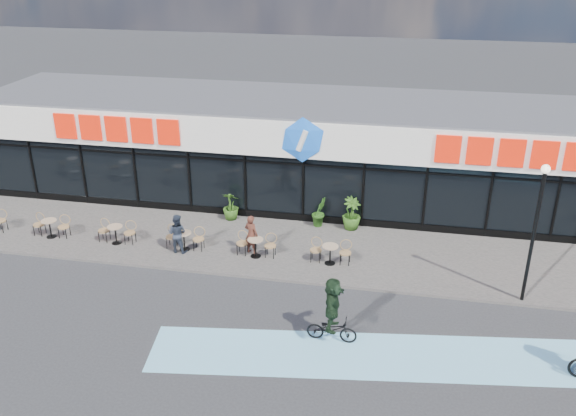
{
  "coord_description": "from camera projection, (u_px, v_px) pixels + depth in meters",
  "views": [
    {
      "loc": [
        3.94,
        -16.3,
        11.28
      ],
      "look_at": [
        0.04,
        3.5,
        2.23
      ],
      "focal_mm": 38.0,
      "sensor_mm": 36.0,
      "label": 1
    }
  ],
  "objects": [
    {
      "name": "bistro_set_1",
      "position": [
        51.0,
        226.0,
        24.6
      ],
      "size": [
        1.54,
        0.62,
        0.9
      ],
      "color": "tan",
      "rests_on": "sidewalk"
    },
    {
      "name": "sidewalk",
      "position": [
        292.0,
        248.0,
        23.91
      ],
      "size": [
        44.0,
        5.0,
        0.1
      ],
      "primitive_type": "cube",
      "color": "#5B5550",
      "rests_on": "ground"
    },
    {
      "name": "bistro_set_3",
      "position": [
        185.0,
        238.0,
        23.6
      ],
      "size": [
        1.54,
        0.62,
        0.9
      ],
      "color": "tan",
      "rests_on": "sidewalk"
    },
    {
      "name": "bistro_set_4",
      "position": [
        256.0,
        245.0,
        23.1
      ],
      "size": [
        1.54,
        0.62,
        0.9
      ],
      "color": "tan",
      "rests_on": "sidewalk"
    },
    {
      "name": "cyclist_a",
      "position": [
        332.0,
        312.0,
        18.15
      ],
      "size": [
        1.55,
        1.6,
        2.16
      ],
      "color": "black",
      "rests_on": "ground"
    },
    {
      "name": "patron_left",
      "position": [
        251.0,
        234.0,
        23.15
      ],
      "size": [
        0.67,
        0.55,
        1.57
      ],
      "primitive_type": "imported",
      "rotation": [
        0.0,
        0.0,
        2.79
      ],
      "color": "#482319",
      "rests_on": "sidewalk"
    },
    {
      "name": "potted_plant_left",
      "position": [
        231.0,
        206.0,
        26.03
      ],
      "size": [
        0.76,
        0.76,
        1.22
      ],
      "primitive_type": "imported",
      "rotation": [
        0.0,
        0.0,
        3.02
      ],
      "color": "#2A4C15",
      "rests_on": "sidewalk"
    },
    {
      "name": "ground",
      "position": [
        266.0,
        313.0,
        19.9
      ],
      "size": [
        120.0,
        120.0,
        0.0
      ],
      "primitive_type": "plane",
      "color": "#28282B",
      "rests_on": "ground"
    },
    {
      "name": "bistro_set_5",
      "position": [
        330.0,
        251.0,
        22.6
      ],
      "size": [
        1.54,
        0.62,
        0.9
      ],
      "color": "tan",
      "rests_on": "sidewalk"
    },
    {
      "name": "bike_lane",
      "position": [
        387.0,
        356.0,
        17.85
      ],
      "size": [
        14.17,
        4.13,
        0.01
      ],
      "primitive_type": "cube",
      "rotation": [
        0.0,
        0.0,
        0.14
      ],
      "color": "#74BBDC",
      "rests_on": "ground"
    },
    {
      "name": "lamp_post",
      "position": [
        536.0,
        222.0,
        19.27
      ],
      "size": [
        0.28,
        0.28,
        4.81
      ],
      "color": "black",
      "rests_on": "sidewalk"
    },
    {
      "name": "potted_plant_mid",
      "position": [
        351.0,
        213.0,
        25.14
      ],
      "size": [
        1.08,
        1.08,
        1.37
      ],
      "primitive_type": "imported",
      "rotation": [
        0.0,
        0.0,
        0.8
      ],
      "color": "#2B5117",
      "rests_on": "sidewalk"
    },
    {
      "name": "patron_right",
      "position": [
        177.0,
        233.0,
        23.25
      ],
      "size": [
        0.8,
        0.65,
        1.55
      ],
      "primitive_type": "imported",
      "rotation": [
        0.0,
        0.0,
        3.06
      ],
      "color": "#272F3D",
      "rests_on": "sidewalk"
    },
    {
      "name": "building",
      "position": [
        314.0,
        149.0,
        27.83
      ],
      "size": [
        30.6,
        6.57,
        4.75
      ],
      "color": "black",
      "rests_on": "ground"
    },
    {
      "name": "potted_plant_right",
      "position": [
        319.0,
        212.0,
        25.46
      ],
      "size": [
        0.74,
        0.81,
        1.21
      ],
      "primitive_type": "imported",
      "rotation": [
        0.0,
        0.0,
        1.22
      ],
      "color": "#254E16",
      "rests_on": "sidewalk"
    },
    {
      "name": "bistro_set_2",
      "position": [
        117.0,
        232.0,
        24.1
      ],
      "size": [
        1.54,
        0.62,
        0.9
      ],
      "color": "tan",
      "rests_on": "sidewalk"
    }
  ]
}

